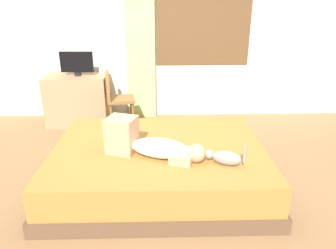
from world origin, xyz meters
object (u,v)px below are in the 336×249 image
cup (102,70)px  cat (225,157)px  person_lying (150,144)px  chair_by_desk (116,96)px  tv_monitor (77,63)px  desk (78,100)px  bed (159,165)px

cup → cat: bearing=-58.2°
cat → person_lying: bearing=163.1°
person_lying → chair_by_desk: size_ratio=1.08×
cat → cup: size_ratio=3.96×
person_lying → tv_monitor: bearing=119.3°
desk → chair_by_desk: size_ratio=1.05×
bed → person_lying: person_lying is taller
tv_monitor → desk: bearing=180.0°
bed → chair_by_desk: 1.62m
cat → chair_by_desk: chair_by_desk is taller
bed → tv_monitor: (-1.19, 1.78, 0.71)m
person_lying → cup: size_ratio=10.87×
tv_monitor → chair_by_desk: tv_monitor is taller
desk → chair_by_desk: (0.61, -0.30, 0.14)m
tv_monitor → cup: 0.38m
person_lying → tv_monitor: tv_monitor is taller
tv_monitor → cup: (0.32, 0.15, -0.14)m
cat → desk: bearing=129.6°
bed → cat: size_ratio=6.30×
person_lying → desk: person_lying is taller
desk → chair_by_desk: bearing=-26.5°
bed → cat: 0.76m
chair_by_desk → desk: bearing=153.5°
desk → cup: (0.36, 0.15, 0.41)m
cup → chair_by_desk: (0.26, -0.46, -0.27)m
person_lying → desk: bearing=120.0°
person_lying → cup: 2.28m
tv_monitor → chair_by_desk: 0.77m
tv_monitor → cup: tv_monitor is taller
cat → tv_monitor: size_ratio=0.70×
desk → tv_monitor: (0.03, -0.00, 0.55)m
bed → chair_by_desk: (-0.61, 1.48, 0.30)m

